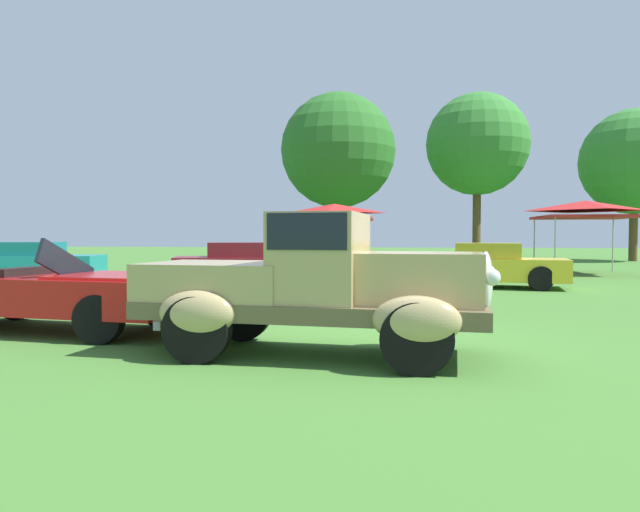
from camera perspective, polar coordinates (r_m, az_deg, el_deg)
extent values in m
plane|color=#42752D|center=(7.62, 3.39, -8.84)|extent=(120.00, 120.00, 0.00)
cube|color=brown|center=(6.99, -0.78, -5.16)|extent=(4.22, 1.88, 0.20)
cube|color=tan|center=(6.76, 9.33, -2.20)|extent=(1.62, 1.25, 0.60)
ellipsoid|color=silver|center=(6.76, 15.93, -2.43)|extent=(0.22, 0.53, 0.68)
cube|color=tan|center=(6.92, 0.11, -0.09)|extent=(1.12, 1.47, 1.04)
cube|color=black|center=(6.91, 0.11, 2.39)|extent=(1.04, 1.50, 0.40)
cube|color=tan|center=(7.33, -9.59, -2.50)|extent=(1.92, 1.59, 0.48)
ellipsoid|color=tan|center=(7.51, 10.20, -4.69)|extent=(0.95, 0.46, 0.52)
ellipsoid|color=tan|center=(6.09, 9.46, -6.28)|extent=(0.95, 0.46, 0.52)
ellipsoid|color=tan|center=(8.02, -7.57, -4.25)|extent=(0.95, 0.46, 0.52)
ellipsoid|color=tan|center=(6.71, -11.99, -5.52)|extent=(0.95, 0.46, 0.52)
sphere|color=silver|center=(7.19, 16.13, -1.53)|extent=(0.18, 0.18, 0.18)
sphere|color=silver|center=(6.31, 16.52, -2.02)|extent=(0.18, 0.18, 0.18)
cylinder|color=black|center=(7.54, 10.19, -6.05)|extent=(0.76, 0.24, 0.76)
cylinder|color=black|center=(6.11, 9.45, -7.95)|extent=(0.76, 0.24, 0.76)
cylinder|color=black|center=(8.05, -7.56, -5.52)|extent=(0.76, 0.24, 0.76)
cylinder|color=black|center=(6.73, -11.97, -7.04)|extent=(0.76, 0.24, 0.76)
cube|color=red|center=(9.68, -24.90, -3.28)|extent=(4.56, 2.30, 0.52)
cube|color=red|center=(8.90, -18.60, -2.36)|extent=(1.95, 1.67, 0.20)
cube|color=black|center=(9.48, -23.65, -0.83)|extent=(0.23, 1.24, 0.82)
cube|color=black|center=(9.94, -26.77, -1.79)|extent=(0.44, 1.23, 0.28)
cube|color=silver|center=(8.45, -12.88, -5.88)|extent=(0.33, 1.65, 0.12)
cylinder|color=black|center=(9.54, -15.40, -4.69)|extent=(0.66, 0.20, 0.66)
cylinder|color=black|center=(8.25, -20.88, -5.80)|extent=(0.66, 0.20, 0.66)
cylinder|color=black|center=(11.17, -27.64, -3.87)|extent=(0.66, 0.20, 0.66)
cube|color=teal|center=(20.45, -26.17, -0.77)|extent=(4.22, 2.32, 0.60)
cube|color=#146A6E|center=(20.50, -26.61, 0.62)|extent=(1.97, 1.72, 0.44)
cylinder|color=black|center=(19.29, -23.83, -1.43)|extent=(0.64, 0.22, 0.64)
cube|color=maroon|center=(17.44, -7.31, -1.03)|extent=(4.40, 2.63, 0.60)
cube|color=maroon|center=(17.42, -7.86, 0.60)|extent=(2.11, 1.84, 0.44)
cylinder|color=black|center=(16.72, -3.09, -1.77)|extent=(0.64, 0.22, 0.64)
cylinder|color=black|center=(16.74, -11.56, -1.81)|extent=(0.64, 0.22, 0.64)
cube|color=yellow|center=(16.67, 16.68, -1.25)|extent=(4.05, 2.27, 0.60)
cube|color=gold|center=(16.65, 16.17, 0.47)|extent=(1.89, 1.70, 0.44)
cylinder|color=black|center=(15.96, 20.82, -2.09)|extent=(0.64, 0.22, 0.64)
cylinder|color=black|center=(15.94, 12.56, -2.01)|extent=(0.64, 0.22, 0.64)
cylinder|color=#283351|center=(12.20, -1.14, -2.68)|extent=(0.16, 0.16, 0.86)
cylinder|color=#283351|center=(12.06, -0.48, -2.73)|extent=(0.16, 0.16, 0.86)
cube|color=#336BB2|center=(12.09, -0.81, 0.74)|extent=(0.46, 0.43, 0.60)
sphere|color=#936B4C|center=(12.09, -0.81, 2.73)|extent=(0.22, 0.22, 0.22)
cylinder|color=#7F7056|center=(14.78, -1.98, -1.85)|extent=(0.16, 0.16, 0.86)
cylinder|color=#7F7056|center=(14.87, -1.29, -1.82)|extent=(0.16, 0.16, 0.86)
cube|color=gold|center=(14.80, -1.64, 0.99)|extent=(0.46, 0.43, 0.60)
sphere|color=tan|center=(14.79, -1.64, 2.61)|extent=(0.22, 0.22, 0.22)
cylinder|color=#B7B7BC|center=(24.91, 4.90, 1.11)|extent=(0.05, 0.05, 2.05)
cylinder|color=#B7B7BC|center=(22.15, 4.62, 0.99)|extent=(0.05, 0.05, 2.05)
cylinder|color=#B7B7BC|center=(25.17, -1.41, 1.13)|extent=(0.05, 0.05, 2.05)
cylinder|color=#B7B7BC|center=(22.44, -2.46, 1.01)|extent=(0.05, 0.05, 2.05)
cube|color=red|center=(23.63, 1.41, 3.67)|extent=(3.08, 3.08, 0.10)
pyramid|color=red|center=(23.65, 1.41, 4.69)|extent=(3.01, 3.01, 0.38)
cylinder|color=#B7B7BC|center=(25.42, 26.81, 0.91)|extent=(0.05, 0.05, 2.05)
cylinder|color=#B7B7BC|center=(24.58, 20.28, 0.98)|extent=(0.05, 0.05, 2.05)
cylinder|color=#B7B7BC|center=(21.70, 22.06, 0.82)|extent=(0.05, 0.05, 2.05)
cube|color=red|center=(23.54, 24.66, 3.49)|extent=(3.30, 3.30, 0.10)
pyramid|color=red|center=(23.56, 24.68, 4.51)|extent=(3.23, 3.23, 0.38)
cylinder|color=brown|center=(30.17, 1.78, 3.31)|extent=(0.44, 0.44, 4.19)
sphere|color=#286623|center=(30.48, 1.79, 10.32)|extent=(5.91, 5.91, 5.91)
cylinder|color=brown|center=(32.95, 15.13, 3.73)|extent=(0.44, 0.44, 4.87)
sphere|color=#337A2D|center=(33.31, 15.19, 10.55)|extent=(5.55, 5.55, 5.55)
cylinder|color=brown|center=(36.35, 28.40, 2.61)|extent=(0.44, 0.44, 3.88)
sphere|color=#337A2D|center=(36.57, 28.49, 8.14)|extent=(5.77, 5.77, 5.77)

